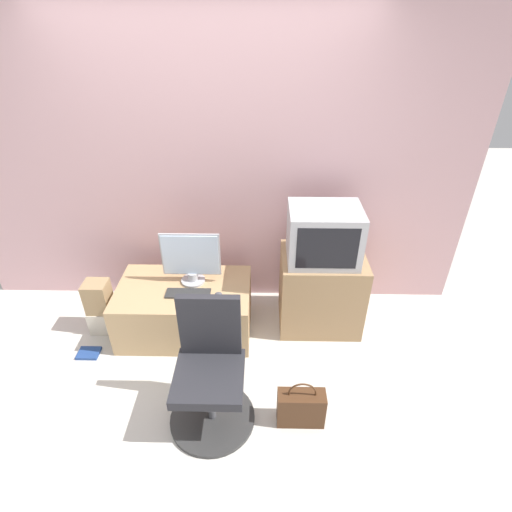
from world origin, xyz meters
TOP-DOWN VIEW (x-y plane):
  - ground_plane at (0.00, 0.00)m, footprint 12.00×12.00m
  - wall_back at (0.00, 1.32)m, footprint 4.40×0.05m
  - desk at (-0.24, 0.78)m, footprint 1.11×0.68m
  - side_stand at (0.92, 0.91)m, footprint 0.69×0.54m
  - main_monitor at (-0.17, 0.87)m, footprint 0.48×0.20m
  - keyboard at (-0.18, 0.70)m, footprint 0.36×0.13m
  - mouse at (0.07, 0.68)m, footprint 0.06×0.04m
  - crt_tv at (0.90, 0.88)m, footprint 0.56×0.43m
  - office_chair at (0.08, -0.08)m, footprint 0.59×0.59m
  - cardboard_box_lower at (-0.97, 0.77)m, footprint 0.21×0.20m
  - cardboard_box_upper at (-0.97, 0.77)m, footprint 0.20×0.18m
  - handbag at (0.69, -0.13)m, footprint 0.32×0.13m
  - book at (-1.01, 0.45)m, footprint 0.17×0.14m

SIDE VIEW (x-z plane):
  - ground_plane at x=0.00m, z-range 0.00..0.00m
  - book at x=-1.01m, z-range 0.00..0.02m
  - cardboard_box_lower at x=-0.97m, z-range 0.00..0.22m
  - handbag at x=0.69m, z-range -0.05..0.34m
  - desk at x=-0.24m, z-range 0.00..0.45m
  - side_stand at x=0.92m, z-range 0.00..0.69m
  - cardboard_box_upper at x=-0.97m, z-range 0.22..0.50m
  - office_chair at x=0.08m, z-range -0.09..0.84m
  - keyboard at x=-0.18m, z-range 0.45..0.47m
  - mouse at x=0.07m, z-range 0.45..0.48m
  - main_monitor at x=-0.17m, z-range 0.45..0.91m
  - crt_tv at x=0.90m, z-range 0.69..1.14m
  - wall_back at x=0.00m, z-range 0.00..2.60m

